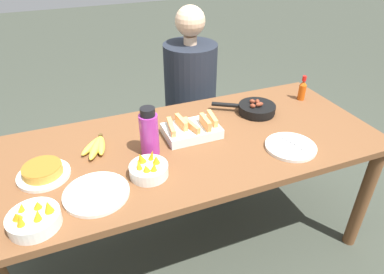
% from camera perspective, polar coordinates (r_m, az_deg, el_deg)
% --- Properties ---
extents(ground_plane, '(14.00, 14.00, 0.00)m').
position_cam_1_polar(ground_plane, '(2.18, -0.00, -16.96)').
color(ground_plane, '#383D33').
extents(dining_table, '(1.89, 0.83, 0.73)m').
position_cam_1_polar(dining_table, '(1.74, -0.00, -3.30)').
color(dining_table, brown).
rests_on(dining_table, ground_plane).
extents(banana_bunch, '(0.14, 0.20, 0.04)m').
position_cam_1_polar(banana_bunch, '(1.69, -15.61, -1.47)').
color(banana_bunch, gold).
rests_on(banana_bunch, dining_table).
extents(melon_tray, '(0.28, 0.19, 0.10)m').
position_cam_1_polar(melon_tray, '(1.73, -0.04, 1.28)').
color(melon_tray, silver).
rests_on(melon_tray, dining_table).
extents(skillet, '(0.33, 0.25, 0.08)m').
position_cam_1_polar(skillet, '(1.97, 10.56, 4.68)').
color(skillet, black).
rests_on(skillet, dining_table).
extents(frittata_plate_center, '(0.22, 0.22, 0.06)m').
position_cam_1_polar(frittata_plate_center, '(1.60, -23.57, -5.37)').
color(frittata_plate_center, silver).
rests_on(frittata_plate_center, dining_table).
extents(empty_plate_near_front, '(0.26, 0.26, 0.02)m').
position_cam_1_polar(empty_plate_near_front, '(1.44, -15.64, -9.05)').
color(empty_plate_near_front, silver).
rests_on(empty_plate_near_front, dining_table).
extents(empty_plate_far_left, '(0.24, 0.24, 0.02)m').
position_cam_1_polar(empty_plate_far_left, '(1.71, 16.11, -1.57)').
color(empty_plate_far_left, silver).
rests_on(empty_plate_far_left, dining_table).
extents(fruit_bowl_mango, '(0.17, 0.17, 0.11)m').
position_cam_1_polar(fruit_bowl_mango, '(1.48, -7.24, -5.26)').
color(fruit_bowl_mango, silver).
rests_on(fruit_bowl_mango, dining_table).
extents(fruit_bowl_citrus, '(0.19, 0.19, 0.11)m').
position_cam_1_polar(fruit_bowl_citrus, '(1.37, -24.85, -12.28)').
color(fruit_bowl_citrus, silver).
rests_on(fruit_bowl_citrus, dining_table).
extents(water_bottle, '(0.09, 0.09, 0.24)m').
position_cam_1_polar(water_bottle, '(1.57, -7.16, 0.75)').
color(water_bottle, '#992D89').
rests_on(water_bottle, dining_table).
extents(hot_sauce_bottle, '(0.04, 0.04, 0.15)m').
position_cam_1_polar(hot_sauce_bottle, '(2.18, 17.92, 7.56)').
color(hot_sauce_bottle, '#C64C0F').
rests_on(hot_sauce_bottle, dining_table).
extents(person_figure, '(0.39, 0.39, 1.22)m').
position_cam_1_polar(person_figure, '(2.44, -0.27, 4.33)').
color(person_figure, black).
rests_on(person_figure, ground_plane).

